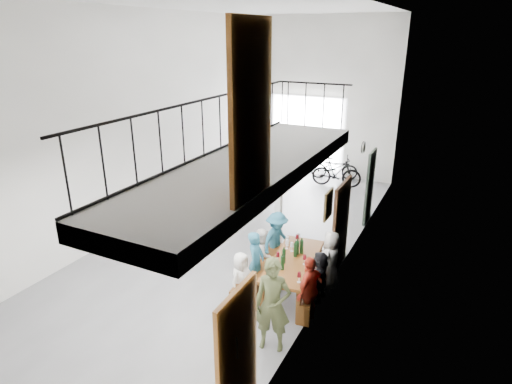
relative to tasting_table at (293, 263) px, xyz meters
The scene contains 24 objects.
floor 2.90m from the tasting_table, 141.34° to the left, with size 12.00×12.00×0.00m, color slate.
room_walls 4.01m from the tasting_table, 141.34° to the left, with size 12.00×12.00×12.00m.
gateway_portal 8.16m from the tasting_table, 108.66° to the left, with size 2.80×0.08×2.80m, color white.
right_wall_decor 1.16m from the tasting_table, 12.06° to the right, with size 0.07×8.28×5.07m.
balcony 2.65m from the tasting_table, 99.21° to the right, with size 1.52×5.62×4.00m.
tasting_table is the anchor object (origin of this frame).
bench_inner 0.82m from the tasting_table, behind, with size 0.35×2.18×0.50m, color brown.
bench_wall 0.62m from the tasting_table, ahead, with size 0.23×1.78×0.41m, color brown.
tableware 0.25m from the tasting_table, 121.89° to the left, with size 0.78×1.52×0.35m.
side_bench 5.70m from the tasting_table, 145.87° to the left, with size 0.39×1.78×0.50m, color brown.
oak_barrel 7.68m from the tasting_table, 125.35° to the left, with size 0.56×0.56×0.83m.
serving_counter 8.40m from the tasting_table, 118.06° to the left, with size 1.71×0.48×0.91m, color #381F10.
counter_bottles 8.40m from the tasting_table, 118.08° to the left, with size 1.46×0.30×0.28m.
guest_left_a 1.07m from the tasting_table, 136.36° to the right, with size 0.53×0.35×1.09m, color white.
guest_left_b 0.74m from the tasting_table, 163.36° to the right, with size 0.48×0.31×1.31m, color #286A85.
guest_left_c 0.90m from the tasting_table, 158.25° to the left, with size 0.55×0.43×1.13m, color white.
guest_left_d 1.12m from the tasting_table, 130.47° to the left, with size 0.85×0.49×1.31m, color #286A85.
guest_right_a 0.83m from the tasting_table, 47.53° to the right, with size 0.75×0.31×1.28m, color red.
guest_right_b 0.56m from the tasting_table, ahead, with size 0.96×0.31×1.03m, color black.
guest_right_c 0.85m from the tasting_table, 48.35° to the left, with size 0.59×0.39×1.21m, color white.
host_standing 1.58m from the tasting_table, 80.36° to the right, with size 0.59×0.39×1.63m, color #444B2A.
potted_plant 2.11m from the tasting_table, 83.00° to the left, with size 0.40×0.35×0.45m, color #194616.
bicycle_near 7.49m from the tasting_table, 100.67° to the left, with size 0.57×1.63×0.86m, color black.
bicycle_far 6.74m from the tasting_table, 99.33° to the left, with size 0.47×1.65×0.99m, color black.
Camera 1 is at (4.81, -8.60, 4.90)m, focal length 30.00 mm.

